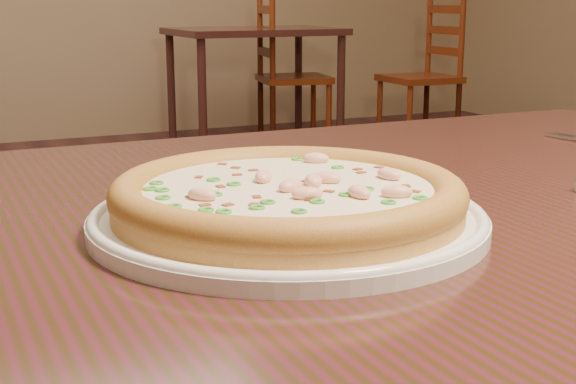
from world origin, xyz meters
name	(u,v)px	position (x,y,z in m)	size (l,w,h in m)	color
hero_table	(380,299)	(-0.33, -0.40, 0.65)	(1.20, 0.80, 0.75)	black
plate	(288,218)	(-0.45, -0.45, 0.76)	(0.32, 0.32, 0.02)	white
pizza	(288,196)	(-0.45, -0.45, 0.78)	(0.28, 0.28, 0.03)	tan
bg_table_right	(254,44)	(1.23, 3.63, 0.65)	(1.00, 0.70, 0.75)	black
chair_c	(285,78)	(1.44, 3.62, 0.44)	(0.49, 0.49, 0.95)	#4F2609
chair_d	(427,77)	(2.28, 3.27, 0.44)	(0.43, 0.43, 0.95)	#4F2609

